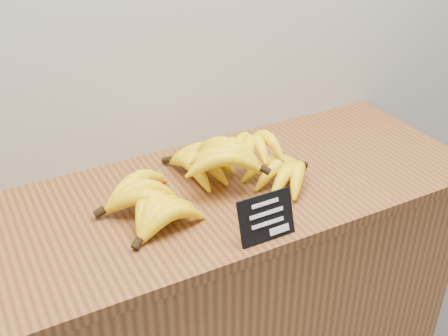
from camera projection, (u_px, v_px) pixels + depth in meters
counter at (216, 324)px, 1.67m from camera, size 1.33×0.50×0.90m
counter_top at (215, 194)px, 1.43m from camera, size 1.40×0.54×0.03m
chalkboard_sign at (266, 218)px, 1.23m from camera, size 0.13×0.04×0.10m
banana_pile at (205, 176)px, 1.39m from camera, size 0.56×0.35×0.13m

